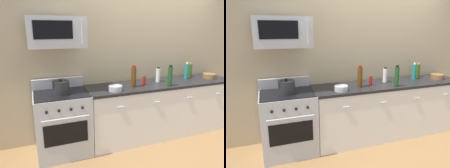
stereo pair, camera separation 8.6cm
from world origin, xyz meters
TOP-DOWN VIEW (x-y plane):
  - ground_plane at (0.00, 0.00)m, footprint 6.85×6.85m
  - back_wall at (0.00, 0.41)m, footprint 5.71×0.10m
  - counter_unit at (0.00, -0.00)m, footprint 2.62×0.66m
  - range_oven at (-1.69, 0.00)m, footprint 0.76×0.69m
  - microwave at (-1.68, 0.05)m, footprint 0.74×0.44m
  - bottle_sparkling_teal at (0.55, 0.09)m, footprint 0.07×0.07m
  - bottle_vinegar_white at (-0.05, 0.08)m, footprint 0.07×0.07m
  - bottle_hot_sauce_red at (-0.38, -0.03)m, footprint 0.05×0.05m
  - bottle_wine_green at (-0.03, -0.22)m, footprint 0.07×0.07m
  - bottle_olive_oil at (0.71, 0.19)m, footprint 0.06×0.06m
  - bottle_wine_amber at (-0.59, -0.07)m, footprint 0.08×0.08m
  - bowl_wooden_salad at (0.97, -0.02)m, footprint 0.23×0.23m
  - bowl_steel_prep at (-0.93, -0.17)m, footprint 0.20×0.20m
  - stockpot at (-1.69, -0.05)m, footprint 0.23×0.23m

SIDE VIEW (x-z plane):
  - ground_plane at x=0.00m, z-range 0.00..0.00m
  - counter_unit at x=0.00m, z-range 0.00..0.92m
  - range_oven at x=-1.69m, z-range -0.07..1.00m
  - bowl_steel_prep at x=-0.93m, z-range 0.92..1.00m
  - bowl_wooden_salad at x=0.97m, z-range 0.92..1.01m
  - bottle_hot_sauce_red at x=-0.38m, z-range 0.92..1.07m
  - stockpot at x=-1.69m, z-range 0.91..1.12m
  - bottle_vinegar_white at x=-0.05m, z-range 0.91..1.17m
  - bottle_olive_oil at x=0.71m, z-range 0.91..1.18m
  - bottle_sparkling_teal at x=0.55m, z-range 0.91..1.21m
  - bottle_wine_green at x=-0.03m, z-range 0.91..1.25m
  - bottle_wine_amber at x=-0.59m, z-range 0.91..1.25m
  - back_wall at x=0.00m, z-range 0.00..2.70m
  - microwave at x=-1.68m, z-range 1.55..1.95m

